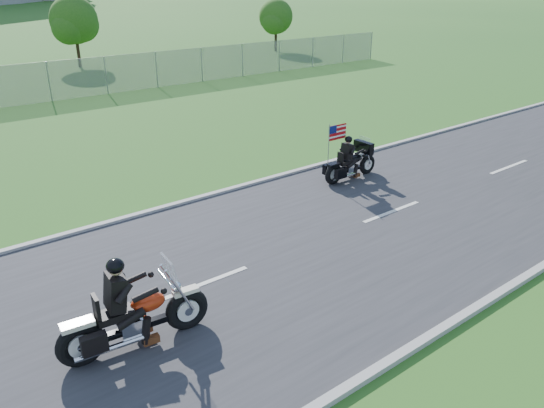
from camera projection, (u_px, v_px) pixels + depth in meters
ground at (278, 257)px, 12.30m from camera, size 420.00×420.00×0.00m
road at (278, 256)px, 12.29m from camera, size 120.00×8.00×0.04m
curb_north at (190, 201)px, 15.21m from camera, size 120.00×0.18×0.12m
curb_south at (420, 343)px, 9.34m from camera, size 120.00×0.18×0.12m
tree_fence_near at (75, 23)px, 36.26m from camera, size 3.52×3.28×4.75m
tree_fence_far at (276, 18)px, 43.94m from camera, size 3.08×2.87×4.20m
motorcycle_lead at (133, 319)px, 9.11m from camera, size 2.72×0.82×1.83m
motorcycle_follow at (351, 164)px, 16.74m from camera, size 2.17×0.71×1.82m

